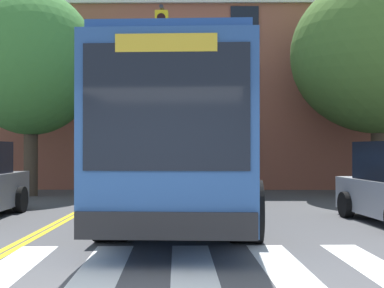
# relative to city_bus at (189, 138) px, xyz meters

# --- Properties ---
(crosswalk) EXTENTS (10.54, 3.88, 0.01)m
(crosswalk) POSITION_rel_city_bus_xyz_m (0.14, -5.73, -1.85)
(crosswalk) COLOR white
(crosswalk) RESTS_ON ground
(lane_line_yellow_inner) EXTENTS (0.12, 36.00, 0.01)m
(lane_line_yellow_inner) POSITION_rel_city_bus_xyz_m (-2.89, 8.27, -1.85)
(lane_line_yellow_inner) COLOR gold
(lane_line_yellow_inner) RESTS_ON ground
(lane_line_yellow_outer) EXTENTS (0.12, 36.00, 0.01)m
(lane_line_yellow_outer) POSITION_rel_city_bus_xyz_m (-2.73, 8.27, -1.85)
(lane_line_yellow_outer) COLOR gold
(lane_line_yellow_outer) RESTS_ON ground
(city_bus) EXTENTS (3.15, 11.95, 3.38)m
(city_bus) POSITION_rel_city_bus_xyz_m (0.00, 0.00, 0.00)
(city_bus) COLOR #2D5699
(city_bus) RESTS_ON ground
(traffic_light_overhead) EXTENTS (0.35, 3.91, 5.98)m
(traffic_light_overhead) POSITION_rel_city_bus_xyz_m (-0.71, 3.54, 2.10)
(traffic_light_overhead) COLOR #28282D
(traffic_light_overhead) RESTS_ON ground
(street_tree_curbside_large) EXTENTS (6.59, 6.53, 7.52)m
(street_tree_curbside_large) POSITION_rel_city_bus_xyz_m (6.42, 5.27, 2.94)
(street_tree_curbside_large) COLOR brown
(street_tree_curbside_large) RESTS_ON ground
(street_tree_curbside_small) EXTENTS (6.27, 6.30, 7.08)m
(street_tree_curbside_small) POSITION_rel_city_bus_xyz_m (-5.50, 5.36, 2.71)
(street_tree_curbside_small) COLOR #4C3D2D
(street_tree_curbside_small) RESTS_ON ground
(building_facade) EXTENTS (31.21, 8.53, 8.02)m
(building_facade) POSITION_rel_city_bus_xyz_m (2.06, 12.25, 2.16)
(building_facade) COLOR #9E5642
(building_facade) RESTS_ON ground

